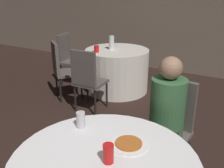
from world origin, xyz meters
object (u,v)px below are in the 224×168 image
Objects in this scene: person_green_jacket at (163,124)px; soda_can_silver at (81,120)px; table_far at (117,70)px; soda_can_red at (108,153)px; bottle_far at (111,43)px; chair_far_southwest at (61,66)px; pizza_plate_near at (129,144)px; chair_far_south at (87,76)px; chair_near_north at (170,120)px; chair_far_west at (68,55)px.

person_green_jacket reaches higher than soda_can_silver.
table_far is at bearing -44.48° from person_green_jacket.
bottle_far reaches higher than soda_can_red.
pizza_plate_near is (1.98, -1.63, 0.19)m from chair_far_southwest.
chair_far_southwest is (-0.64, 0.21, 0.00)m from chair_far_south.
soda_can_silver is (-0.41, 0.03, 0.05)m from pizza_plate_near.
chair_far_southwest is at bearing -19.99° from person_green_jacket.
person_green_jacket is at bearing 86.52° from pizza_plate_near.
chair_near_north is at bearing -90.00° from person_green_jacket.
bottle_far reaches higher than soda_can_silver.
chair_near_north reaches higher than table_far.
pizza_plate_near is at bearing -0.84° from chair_far_southwest.
chair_far_west reaches higher than pizza_plate_near.
person_green_jacket reaches higher than chair_far_southwest.
soda_can_silver is 0.53× the size of bottle_far.
table_far is at bearing -41.26° from chair_near_north.
chair_far_south is 1.96m from pizza_plate_near.
bottle_far is at bearing 95.47° from chair_far_south.
chair_near_north is 2.20m from bottle_far.
chair_far_west is at bearing -173.12° from bottle_far.
chair_far_southwest is 7.63× the size of soda_can_silver.
chair_near_north reaches higher than pizza_plate_near.
table_far is 1.16× the size of chair_far_west.
person_green_jacket is (1.38, -0.81, 0.04)m from chair_far_south.
person_green_jacket is (-0.02, -0.17, 0.04)m from chair_near_north.
soda_can_red is (2.30, -2.46, 0.24)m from chair_far_west.
chair_near_north is at bearing 85.13° from soda_can_red.
pizza_plate_near is at bearing 93.34° from person_green_jacket.
person_green_jacket is 0.76m from soda_can_silver.
chair_far_southwest is 4.04× the size of bottle_far.
chair_near_north is at bearing 58.25° from soda_can_silver.
chair_far_west is at bearing -24.58° from chair_near_north.
chair_far_south is 7.63× the size of soda_can_red.
chair_far_southwest is at bearing 159.50° from chair_far_south.
chair_far_west is at bearing 138.15° from chair_far_south.
chair_far_south is 3.60× the size of pizza_plate_near.
chair_far_west is at bearing 158.65° from chair_far_southwest.
table_far is 0.98m from chair_far_south.
chair_far_southwest is (-2.04, 0.85, 0.00)m from chair_near_north.
chair_far_southwest is at bearing 134.36° from soda_can_silver.
bottle_far is (-0.13, 0.92, 0.30)m from chair_far_south.
table_far is 8.88× the size of soda_can_silver.
table_far is at bearing 24.55° from bottle_far.
chair_far_south is 7.63× the size of soda_can_silver.
pizza_plate_near is at bearing 82.75° from soda_can_red.
table_far is 0.49m from bottle_far.
bottle_far is (-1.50, 1.73, 0.26)m from person_green_jacket.
soda_can_silver is 0.45m from soda_can_red.
chair_far_south is at bearing -17.82° from chair_near_north.
table_far is at bearing 90.00° from chair_far_southwest.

